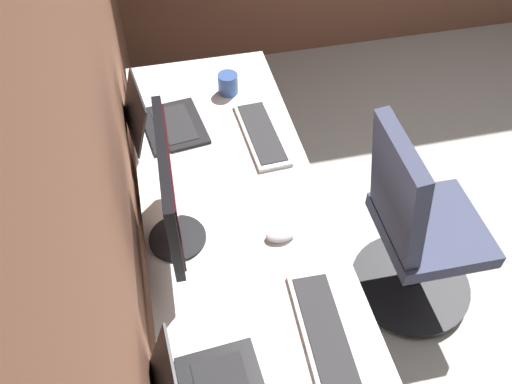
{
  "coord_description": "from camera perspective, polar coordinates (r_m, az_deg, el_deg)",
  "views": [
    {
      "loc": [
        -1.17,
        1.94,
        2.22
      ],
      "look_at": [
        -0.06,
        1.68,
        0.95
      ],
      "focal_mm": 37.25,
      "sensor_mm": 36.0,
      "label": 1
    }
  ],
  "objects": [
    {
      "name": "wall_back",
      "position": [
        1.5,
        -17.88,
        7.59
      ],
      "size": [
        4.79,
        0.1,
        2.6
      ],
      "primitive_type": "cube",
      "color": "brown",
      "rests_on": "ground"
    },
    {
      "name": "desk",
      "position": [
        1.92,
        -1.46,
        -5.93
      ],
      "size": [
        2.22,
        0.67,
        0.73
      ],
      "color": "white",
      "rests_on": "ground"
    },
    {
      "name": "drawer_pedestal",
      "position": [
        2.42,
        -3.93,
        -2.91
      ],
      "size": [
        0.4,
        0.51,
        0.69
      ],
      "color": "white",
      "rests_on": "ground"
    },
    {
      "name": "monitor_primary",
      "position": [
        1.7,
        -9.22,
        0.08
      ],
      "size": [
        0.5,
        0.2,
        0.43
      ],
      "color": "black",
      "rests_on": "desk"
    },
    {
      "name": "laptop_leftmost",
      "position": [
        2.26,
        -10.4,
        7.56
      ],
      "size": [
        0.34,
        0.34,
        0.23
      ],
      "color": "black",
      "rests_on": "desk"
    },
    {
      "name": "keyboard_main",
      "position": [
        2.23,
        0.62,
        6.3
      ],
      "size": [
        0.43,
        0.16,
        0.02
      ],
      "color": "silver",
      "rests_on": "desk"
    },
    {
      "name": "keyboard_spare",
      "position": [
        1.68,
        7.38,
        -14.51
      ],
      "size": [
        0.42,
        0.15,
        0.02
      ],
      "color": "silver",
      "rests_on": "desk"
    },
    {
      "name": "mouse_spare",
      "position": [
        1.86,
        2.63,
        -4.58
      ],
      "size": [
        0.06,
        0.1,
        0.03
      ],
      "primitive_type": "ellipsoid",
      "color": "silver",
      "rests_on": "desk"
    },
    {
      "name": "coffee_mug",
      "position": [
        2.44,
        -3.04,
        11.59
      ],
      "size": [
        0.13,
        0.09,
        0.09
      ],
      "color": "#335193",
      "rests_on": "desk"
    },
    {
      "name": "office_chair",
      "position": [
        2.33,
        16.66,
        -4.15
      ],
      "size": [
        0.56,
        0.56,
        0.97
      ],
      "color": "#383D56",
      "rests_on": "ground"
    }
  ]
}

